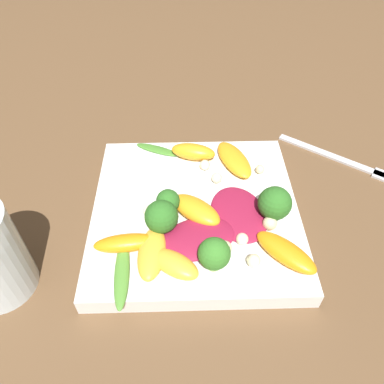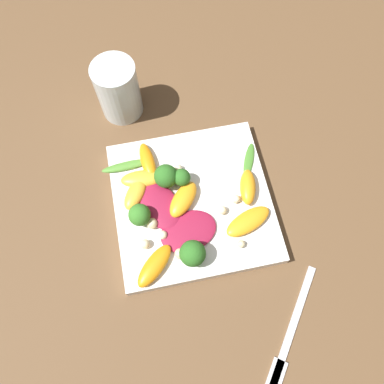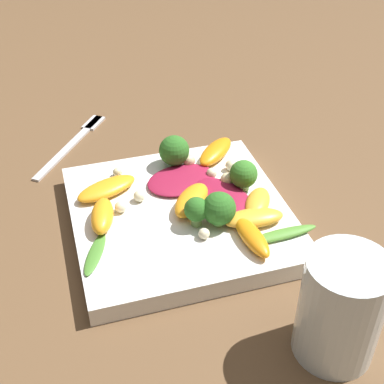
# 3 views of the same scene
# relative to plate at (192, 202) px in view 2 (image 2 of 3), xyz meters

# --- Properties ---
(ground_plane) EXTENTS (2.40, 2.40, 0.00)m
(ground_plane) POSITION_rel_plate_xyz_m (0.00, 0.00, -0.01)
(ground_plane) COLOR brown
(plate) EXTENTS (0.25, 0.25, 0.02)m
(plate) POSITION_rel_plate_xyz_m (0.00, 0.00, 0.00)
(plate) COLOR white
(plate) RESTS_ON ground_plane
(drinking_glass) EXTENTS (0.08, 0.08, 0.11)m
(drinking_glass) POSITION_rel_plate_xyz_m (0.09, -0.22, 0.04)
(drinking_glass) COLOR silver
(drinking_glass) RESTS_ON ground_plane
(fork) EXTENTS (0.12, 0.16, 0.01)m
(fork) POSITION_rel_plate_xyz_m (-0.10, 0.23, -0.01)
(fork) COLOR silver
(fork) RESTS_ON ground_plane
(radicchio_leaf_0) EXTENTS (0.08, 0.10, 0.01)m
(radicchio_leaf_0) POSITION_rel_plate_xyz_m (0.05, 0.00, 0.02)
(radicchio_leaf_0) COLOR maroon
(radicchio_leaf_0) RESTS_ON plate
(radicchio_leaf_1) EXTENTS (0.10, 0.08, 0.01)m
(radicchio_leaf_1) POSITION_rel_plate_xyz_m (0.02, 0.05, 0.02)
(radicchio_leaf_1) COLOR maroon
(radicchio_leaf_1) RESTS_ON plate
(orange_segment_0) EXTENTS (0.03, 0.07, 0.02)m
(orange_segment_0) POSITION_rel_plate_xyz_m (0.06, -0.08, 0.02)
(orange_segment_0) COLOR orange
(orange_segment_0) RESTS_ON plate
(orange_segment_1) EXTENTS (0.07, 0.07, 0.02)m
(orange_segment_1) POSITION_rel_plate_xyz_m (0.08, 0.10, 0.02)
(orange_segment_1) COLOR orange
(orange_segment_1) RESTS_ON plate
(orange_segment_2) EXTENTS (0.06, 0.06, 0.02)m
(orange_segment_2) POSITION_rel_plate_xyz_m (0.09, -0.03, 0.02)
(orange_segment_2) COLOR #FCAD33
(orange_segment_2) RESTS_ON plate
(orange_segment_3) EXTENTS (0.07, 0.04, 0.02)m
(orange_segment_3) POSITION_rel_plate_xyz_m (0.07, -0.05, 0.02)
(orange_segment_3) COLOR #FCAD33
(orange_segment_3) RESTS_ON plate
(orange_segment_4) EXTENTS (0.09, 0.06, 0.02)m
(orange_segment_4) POSITION_rel_plate_xyz_m (-0.08, 0.06, 0.02)
(orange_segment_4) COLOR orange
(orange_segment_4) RESTS_ON plate
(orange_segment_5) EXTENTS (0.04, 0.07, 0.02)m
(orange_segment_5) POSITION_rel_plate_xyz_m (-0.09, 0.00, 0.02)
(orange_segment_5) COLOR orange
(orange_segment_5) RESTS_ON plate
(orange_segment_6) EXTENTS (0.07, 0.07, 0.02)m
(orange_segment_6) POSITION_rel_plate_xyz_m (0.01, 0.00, 0.02)
(orange_segment_6) COLOR orange
(orange_segment_6) RESTS_ON plate
(broccoli_floret_0) EXTENTS (0.03, 0.03, 0.04)m
(broccoli_floret_0) POSITION_rel_plate_xyz_m (0.01, -0.03, 0.03)
(broccoli_floret_0) COLOR #84AD5B
(broccoli_floret_0) RESTS_ON plate
(broccoli_floret_1) EXTENTS (0.03, 0.03, 0.04)m
(broccoli_floret_1) POSITION_rel_plate_xyz_m (0.09, 0.02, 0.03)
(broccoli_floret_1) COLOR #7A9E51
(broccoli_floret_1) RESTS_ON plate
(broccoli_floret_2) EXTENTS (0.04, 0.04, 0.04)m
(broccoli_floret_2) POSITION_rel_plate_xyz_m (0.02, 0.09, 0.03)
(broccoli_floret_2) COLOR #84AD5B
(broccoli_floret_2) RESTS_ON plate
(broccoli_floret_3) EXTENTS (0.04, 0.04, 0.04)m
(broccoli_floret_3) POSITION_rel_plate_xyz_m (0.04, -0.04, 0.03)
(broccoli_floret_3) COLOR #84AD5B
(broccoli_floret_3) RESTS_ON plate
(arugula_sprig_0) EXTENTS (0.09, 0.02, 0.01)m
(arugula_sprig_0) POSITION_rel_plate_xyz_m (0.10, -0.08, 0.02)
(arugula_sprig_0) COLOR #518E33
(arugula_sprig_0) RESTS_ON plate
(arugula_sprig_1) EXTENTS (0.04, 0.07, 0.00)m
(arugula_sprig_1) POSITION_rel_plate_xyz_m (-0.11, -0.05, 0.01)
(arugula_sprig_1) COLOR #47842D
(arugula_sprig_1) RESTS_ON plate
(macadamia_nut_0) EXTENTS (0.02, 0.02, 0.02)m
(macadamia_nut_0) POSITION_rel_plate_xyz_m (0.04, 0.09, 0.02)
(macadamia_nut_0) COLOR beige
(macadamia_nut_0) RESTS_ON plate
(macadamia_nut_1) EXTENTS (0.01, 0.01, 0.01)m
(macadamia_nut_1) POSITION_rel_plate_xyz_m (0.01, -0.06, 0.02)
(macadamia_nut_1) COLOR beige
(macadamia_nut_1) RESTS_ON plate
(macadamia_nut_2) EXTENTS (0.01, 0.01, 0.01)m
(macadamia_nut_2) POSITION_rel_plate_xyz_m (-0.07, 0.02, 0.02)
(macadamia_nut_2) COLOR beige
(macadamia_nut_2) RESTS_ON plate
(macadamia_nut_3) EXTENTS (0.01, 0.01, 0.01)m
(macadamia_nut_3) POSITION_rel_plate_xyz_m (-0.04, 0.03, 0.02)
(macadamia_nut_3) COLOR beige
(macadamia_nut_3) RESTS_ON plate
(macadamia_nut_4) EXTENTS (0.01, 0.01, 0.01)m
(macadamia_nut_4) POSITION_rel_plate_xyz_m (-0.06, 0.09, 0.02)
(macadamia_nut_4) COLOR beige
(macadamia_nut_4) RESTS_ON plate
(macadamia_nut_5) EXTENTS (0.02, 0.02, 0.02)m
(macadamia_nut_5) POSITION_rel_plate_xyz_m (0.07, 0.03, 0.02)
(macadamia_nut_5) COLOR beige
(macadamia_nut_5) RESTS_ON plate
(macadamia_nut_6) EXTENTS (0.01, 0.01, 0.01)m
(macadamia_nut_6) POSITION_rel_plate_xyz_m (0.06, 0.05, 0.02)
(macadamia_nut_6) COLOR beige
(macadamia_nut_6) RESTS_ON plate
(macadamia_nut_7) EXTENTS (0.02, 0.02, 0.02)m
(macadamia_nut_7) POSITION_rel_plate_xyz_m (0.09, 0.06, 0.02)
(macadamia_nut_7) COLOR beige
(macadamia_nut_7) RESTS_ON plate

